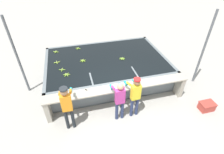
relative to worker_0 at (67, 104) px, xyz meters
The scene contains 17 objects.
ground_plane 2.15m from the worker_0, ahead, with size 80.00×80.00×0.00m, color #A3A099.
wash_tank 3.20m from the worker_0, 54.01° to the left, with size 5.31×3.57×0.93m.
work_ledge 1.96m from the worker_0, 16.27° to the left, with size 5.31×0.45×0.93m.
worker_0 is the anchor object (origin of this frame).
worker_1 1.70m from the worker_0, ahead, with size 0.41×0.71×1.58m.
worker_2 2.24m from the worker_0, ahead, with size 0.43×0.73×1.65m.
banana_bunch_floating_0 3.48m from the worker_0, 43.16° to the left, with size 0.27×0.28×0.08m.
banana_bunch_floating_1 2.81m from the worker_0, 95.98° to the left, with size 0.28×0.28×0.08m.
banana_bunch_floating_2 2.17m from the worker_0, 92.42° to the left, with size 0.28×0.28×0.08m.
banana_bunch_floating_3 3.93m from the worker_0, 79.44° to the left, with size 0.26×0.26×0.08m.
banana_bunch_floating_4 1.77m from the worker_0, 87.85° to the left, with size 0.28×0.27×0.08m.
banana_bunch_floating_5 3.79m from the worker_0, 95.06° to the left, with size 0.27×0.27×0.08m.
banana_bunch_floating_6 2.78m from the worker_0, 72.95° to the left, with size 0.28×0.28×0.08m.
knife_0 0.97m from the worker_0, 40.56° to the left, with size 0.26×0.27×0.02m.
crate 5.09m from the worker_0, ahead, with size 0.55×0.39×0.32m.
support_post_left 2.92m from the worker_0, 124.15° to the left, with size 0.09×0.09×3.20m.
support_post_right 5.73m from the worker_0, 11.67° to the left, with size 0.09×0.09×3.20m.
Camera 1 is at (-1.46, -4.33, 4.95)m, focal length 28.00 mm.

